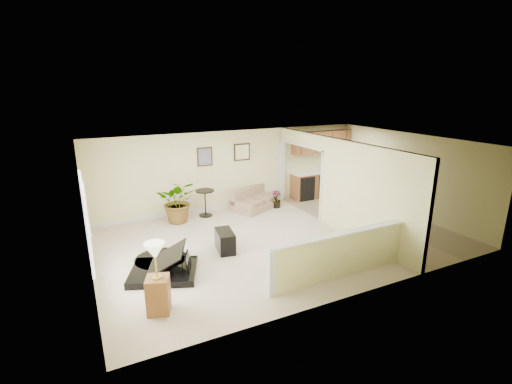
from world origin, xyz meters
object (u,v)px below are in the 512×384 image
accent_table (205,200)px  palm_plant (179,201)px  piano (159,250)px  small_plant (276,200)px  loveseat (255,198)px  lamp_stand (157,283)px  piano_bench (225,241)px

accent_table → palm_plant: size_ratio=0.58×
piano → palm_plant: 3.09m
small_plant → loveseat: bearing=161.5°
piano → palm_plant: (1.19, 2.85, 0.09)m
loveseat → palm_plant: 2.55m
lamp_stand → palm_plant: bearing=70.2°
piano → loveseat: 4.77m
piano → loveseat: (3.72, 2.98, -0.20)m
accent_table → palm_plant: palm_plant is taller
palm_plant → small_plant: bearing=-1.6°
piano → loveseat: piano is taller
piano_bench → lamp_stand: size_ratio=0.57×
accent_table → lamp_stand: (-2.38, -4.41, 0.03)m
loveseat → small_plant: bearing=-43.0°
small_plant → lamp_stand: size_ratio=0.43×
palm_plant → lamp_stand: 4.53m
piano_bench → accent_table: size_ratio=0.91×
piano_bench → palm_plant: 2.50m
piano → small_plant: piano is taller
piano_bench → loveseat: size_ratio=0.40×
lamp_stand → piano: bearing=76.4°
piano_bench → small_plant: size_ratio=1.33×
accent_table → small_plant: size_ratio=1.46×
piano → small_plant: bearing=53.8°
loveseat → lamp_stand: size_ratio=1.43×
piano → accent_table: bearing=77.3°
piano_bench → palm_plant: size_ratio=0.52×
accent_table → lamp_stand: bearing=-118.3°
piano_bench → loveseat: 3.30m
palm_plant → lamp_stand: lamp_stand is taller
piano → accent_table: 3.62m
loveseat → piano_bench: bearing=-153.5°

